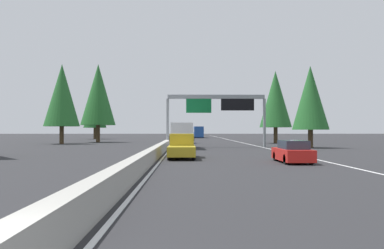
% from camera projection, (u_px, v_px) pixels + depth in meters
% --- Properties ---
extents(ground_plane, '(320.00, 320.00, 0.00)m').
position_uv_depth(ground_plane, '(174.00, 143.00, 64.02)').
color(ground_plane, '#262628').
extents(median_barrier, '(180.00, 0.56, 0.90)m').
position_uv_depth(median_barrier, '(175.00, 138.00, 84.02)').
color(median_barrier, '#9E9B93').
rests_on(median_barrier, ground).
extents(shoulder_stripe_right, '(160.00, 0.16, 0.01)m').
position_uv_depth(shoulder_stripe_right, '(235.00, 141.00, 74.20)').
color(shoulder_stripe_right, silver).
rests_on(shoulder_stripe_right, ground).
extents(shoulder_stripe_median, '(160.00, 0.16, 0.01)m').
position_uv_depth(shoulder_stripe_median, '(177.00, 141.00, 74.02)').
color(shoulder_stripe_median, silver).
rests_on(shoulder_stripe_median, ground).
extents(sign_gantry_overhead, '(0.50, 12.68, 6.63)m').
position_uv_depth(sign_gantry_overhead, '(218.00, 105.00, 49.08)').
color(sign_gantry_overhead, gray).
rests_on(sign_gantry_overhead, ground).
extents(sedan_mid_center, '(4.40, 1.80, 1.47)m').
position_uv_depth(sedan_mid_center, '(293.00, 152.00, 25.52)').
color(sedan_mid_center, red).
rests_on(sedan_mid_center, ground).
extents(pickup_near_right, '(5.60, 2.00, 1.86)m').
position_uv_depth(pickup_near_right, '(182.00, 146.00, 29.75)').
color(pickup_near_right, '#AD931E').
rests_on(pickup_near_right, ground).
extents(box_truck_far_right, '(8.50, 2.40, 2.95)m').
position_uv_depth(box_truck_far_right, '(182.00, 135.00, 45.28)').
color(box_truck_far_right, white).
rests_on(box_truck_far_right, ground).
extents(bus_far_left, '(11.50, 2.55, 3.10)m').
position_uv_depth(bus_far_left, '(198.00, 132.00, 108.03)').
color(bus_far_left, '#1E4793').
rests_on(bus_far_left, ground).
extents(sedan_distant_a, '(4.40, 1.80, 1.47)m').
position_uv_depth(sedan_distant_a, '(186.00, 137.00, 85.74)').
color(sedan_distant_a, '#2D6B38').
rests_on(sedan_distant_a, ground).
extents(minivan_mid_left, '(5.00, 1.95, 1.69)m').
position_uv_depth(minivan_mid_left, '(186.00, 137.00, 62.79)').
color(minivan_mid_left, '#1E4793').
rests_on(minivan_mid_left, ground).
extents(sedan_mid_right, '(4.40, 1.80, 1.47)m').
position_uv_depth(sedan_mid_right, '(186.00, 136.00, 102.91)').
color(sedan_mid_right, slate).
rests_on(sedan_mid_right, ground).
extents(conifer_right_near, '(4.39, 4.39, 9.97)m').
position_uv_depth(conifer_right_near, '(310.00, 98.00, 46.79)').
color(conifer_right_near, '#4C3823').
rests_on(conifer_right_near, ground).
extents(conifer_right_mid, '(5.18, 5.18, 11.78)m').
position_uv_depth(conifer_right_mid, '(275.00, 99.00, 62.71)').
color(conifer_right_mid, '#4C3823').
rests_on(conifer_right_mid, ground).
extents(conifer_left_near, '(5.45, 5.45, 12.39)m').
position_uv_depth(conifer_left_near, '(62.00, 95.00, 59.84)').
color(conifer_left_near, '#4C3823').
rests_on(conifer_left_near, ground).
extents(conifer_left_mid, '(6.04, 6.04, 13.73)m').
position_uv_depth(conifer_left_mid, '(98.00, 95.00, 67.61)').
color(conifer_left_mid, '#4C3823').
rests_on(conifer_left_mid, ground).
extents(conifer_left_far, '(5.41, 5.41, 12.29)m').
position_uv_depth(conifer_left_far, '(95.00, 108.00, 92.64)').
color(conifer_left_far, '#4C3823').
rests_on(conifer_left_far, ground).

